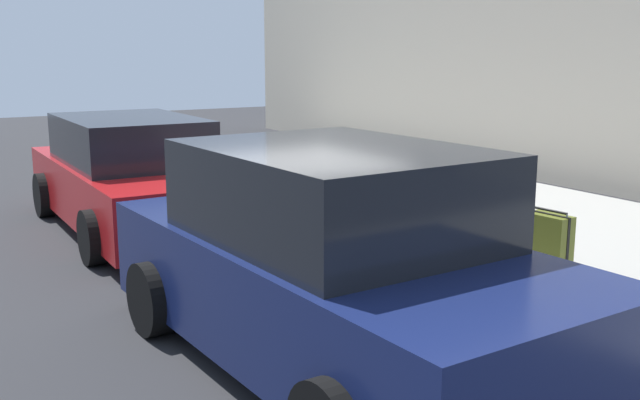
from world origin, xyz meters
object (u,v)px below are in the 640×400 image
at_px(fire_hydrant, 262,165).
at_px(parked_car_navy_0, 335,265).
at_px(suitcase_navy_9, 316,188).
at_px(bollard_post, 242,164).
at_px(suitcase_black_1, 509,250).
at_px(suitcase_red_3, 440,221).
at_px(suitcase_silver_6, 368,205).
at_px(suitcase_red_10, 293,183).
at_px(suitcase_navy_2, 477,235).
at_px(suitcase_maroon_11, 280,174).
at_px(suitcase_olive_7, 350,198).
at_px(parked_car_red_1, 131,177).
at_px(suitcase_black_8, 330,192).
at_px(suitcase_teal_5, 390,203).
at_px(suitcase_olive_0, 548,252).
at_px(suitcase_maroon_4, 412,215).

bearing_deg(fire_hydrant, parked_car_navy_0, 158.01).
height_order(suitcase_navy_9, bollard_post, bollard_post).
xyz_separation_m(suitcase_black_1, suitcase_navy_9, (4.00, -0.10, -0.00)).
height_order(suitcase_red_3, suitcase_silver_6, suitcase_red_3).
bearing_deg(suitcase_black_1, suitcase_red_10, 0.38).
height_order(suitcase_navy_2, parked_car_navy_0, parked_car_navy_0).
height_order(suitcase_silver_6, suitcase_maroon_11, suitcase_maroon_11).
xyz_separation_m(suitcase_olive_7, parked_car_navy_0, (-3.65, 2.55, 0.38)).
distance_m(suitcase_olive_7, parked_car_red_1, 2.96).
bearing_deg(suitcase_olive_7, suitcase_navy_9, -3.19).
xyz_separation_m(suitcase_black_1, suitcase_maroon_11, (4.97, -0.01, 0.08)).
distance_m(suitcase_black_8, parked_car_red_1, 2.74).
xyz_separation_m(suitcase_black_1, suitcase_teal_5, (2.05, -0.01, 0.12)).
xyz_separation_m(suitcase_olive_0, suitcase_navy_2, (1.03, -0.05, -0.07)).
relative_size(suitcase_silver_6, suitcase_black_8, 1.30).
relative_size(suitcase_teal_5, bollard_post, 1.39).
relative_size(suitcase_maroon_4, fire_hydrant, 1.23).
height_order(suitcase_black_1, parked_car_navy_0, parked_car_navy_0).
relative_size(suitcase_black_8, suitcase_navy_9, 1.10).
bearing_deg(suitcase_red_3, parked_car_red_1, 36.35).
bearing_deg(suitcase_olive_0, suitcase_silver_6, 0.02).
bearing_deg(suitcase_olive_0, suitcase_red_3, 0.24).
xyz_separation_m(suitcase_silver_6, suitcase_maroon_11, (2.47, -0.01, 0.06)).
relative_size(suitcase_red_3, suitcase_red_10, 1.18).
distance_m(suitcase_teal_5, suitcase_black_8, 1.47).
height_order(fire_hydrant, parked_car_red_1, parked_car_red_1).
bearing_deg(parked_car_red_1, suitcase_black_1, -150.69).
relative_size(suitcase_olive_0, fire_hydrant, 1.07).
bearing_deg(fire_hydrant, suitcase_red_3, 179.53).
height_order(suitcase_navy_2, suitcase_maroon_11, suitcase_maroon_11).
relative_size(suitcase_red_3, suitcase_silver_6, 1.13).
bearing_deg(suitcase_navy_2, parked_car_red_1, 32.94).
xyz_separation_m(suitcase_navy_2, bollard_post, (5.55, 0.17, 0.05)).
bearing_deg(fire_hydrant, suitcase_black_8, -179.65).
bearing_deg(suitcase_teal_5, suitcase_maroon_11, -0.01).
height_order(suitcase_navy_9, suitcase_maroon_11, suitcase_maroon_11).
relative_size(suitcase_maroon_4, suitcase_red_10, 1.15).
bearing_deg(suitcase_maroon_11, suitcase_olive_7, -178.99).
xyz_separation_m(suitcase_red_3, suitcase_silver_6, (1.42, -0.01, -0.08)).
xyz_separation_m(suitcase_black_1, bollard_post, (6.08, 0.12, 0.09)).
relative_size(suitcase_navy_2, parked_car_red_1, 0.17).
relative_size(suitcase_red_3, suitcase_maroon_4, 1.02).
height_order(suitcase_olive_0, parked_car_red_1, parked_car_red_1).
xyz_separation_m(suitcase_red_3, suitcase_black_8, (2.44, -0.05, -0.07)).
distance_m(suitcase_olive_0, suitcase_maroon_11, 5.46).
bearing_deg(suitcase_olive_7, suitcase_black_8, 0.10).
height_order(bollard_post, parked_car_red_1, parked_car_red_1).
bearing_deg(suitcase_black_1, fire_hydrant, -0.28).
distance_m(suitcase_black_8, suitcase_red_10, 0.96).
height_order(suitcase_silver_6, suitcase_navy_9, suitcase_silver_6).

